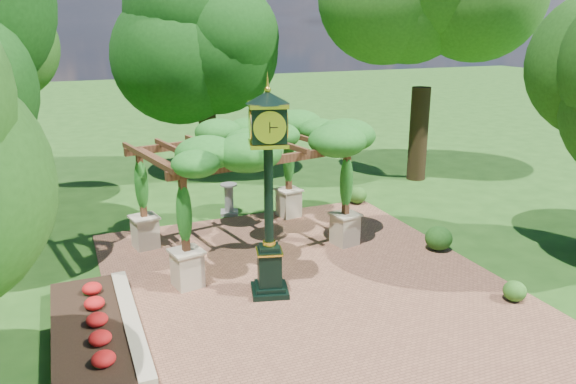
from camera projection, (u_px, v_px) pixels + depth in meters
name	position (u px, v px, depth m)	size (l,w,h in m)	color
ground	(327.00, 305.00, 13.78)	(120.00, 120.00, 0.00)	#1E4714
brick_plaza	(310.00, 287.00, 14.66)	(10.00, 12.00, 0.04)	brown
border_wall	(131.00, 325.00, 12.49)	(0.35, 5.00, 0.40)	#C6B793
flower_bed	(89.00, 334.00, 12.17)	(1.50, 5.00, 0.36)	red
pedestal_clock	(268.00, 177.00, 13.41)	(1.25, 1.25, 5.22)	black
pergola	(244.00, 147.00, 16.44)	(6.71, 4.91, 3.83)	#C6B593
sundial	(229.00, 201.00, 20.13)	(0.78, 0.78, 1.13)	gray
shrub_front	(515.00, 291.00, 13.85)	(0.57, 0.57, 0.51)	#2A621C
shrub_mid	(439.00, 238.00, 16.92)	(0.82, 0.82, 0.73)	#1C4914
shrub_back	(357.00, 195.00, 21.27)	(0.71, 0.71, 0.64)	#275719
tree_north	(204.00, 31.00, 24.13)	(5.19, 5.19, 9.12)	#332314
tree_east_far	(427.00, 10.00, 22.76)	(5.64, 5.64, 10.37)	#312113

